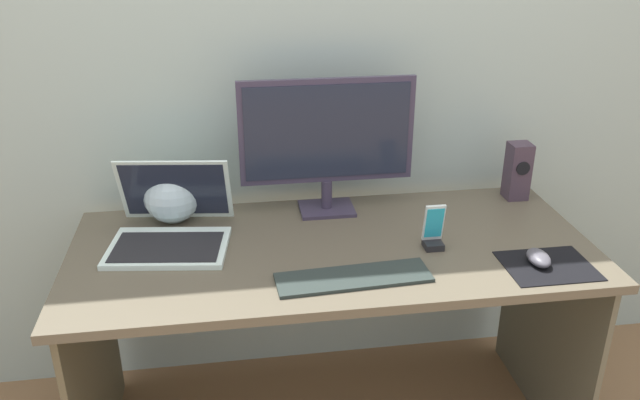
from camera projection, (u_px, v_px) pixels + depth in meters
The scene contains 10 objects.
wall_back at pixel (312, 39), 2.11m from camera, with size 6.00×0.04×2.50m, color #9EB1A7.
desk at pixel (332, 285), 2.00m from camera, with size 1.56×0.69×0.72m.
monitor at pixel (327, 138), 2.06m from camera, with size 0.56×0.14×0.45m.
speaker_right at pixel (518, 171), 2.22m from camera, with size 0.07×0.08×0.20m.
laptop at pixel (171, 228), 1.94m from camera, with size 0.39×0.37×0.24m.
fishbowl at pixel (172, 195), 2.07m from camera, with size 0.18×0.18×0.18m, color silver.
keyboard_external at pixel (353, 278), 1.76m from camera, with size 0.43×0.12×0.01m, color #242D2A.
mousepad at pixel (548, 266), 1.83m from camera, with size 0.25×0.20×0.00m, color black.
mouse at pixel (539, 258), 1.83m from camera, with size 0.06×0.10×0.04m, color #4C4A52.
phone_in_dock at pixel (433, 233), 1.91m from camera, with size 0.06×0.05×0.14m.
Camera 1 is at (-0.29, -1.69, 1.64)m, focal length 36.30 mm.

